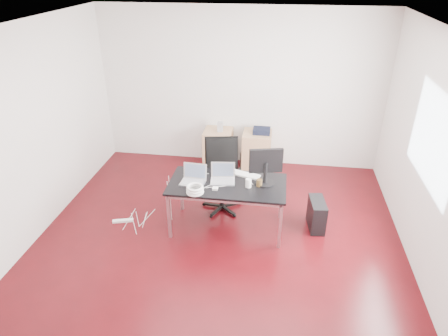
# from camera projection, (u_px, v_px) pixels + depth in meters

# --- Properties ---
(room_shell) EXTENTS (5.00, 5.00, 5.00)m
(room_shell) POSITION_uv_depth(u_px,v_px,m) (220.00, 149.00, 4.85)
(room_shell) COLOR #38060A
(room_shell) RESTS_ON ground
(desk) EXTENTS (1.60, 0.80, 0.73)m
(desk) POSITION_uv_depth(u_px,v_px,m) (227.00, 187.00, 5.47)
(desk) COLOR black
(desk) RESTS_ON ground
(office_chair) EXTENTS (0.56, 0.58, 1.08)m
(office_chair) POSITION_uv_depth(u_px,v_px,m) (222.00, 171.00, 6.01)
(office_chair) COLOR black
(office_chair) RESTS_ON ground
(filing_cabinet_left) EXTENTS (0.50, 0.50, 0.70)m
(filing_cabinet_left) POSITION_uv_depth(u_px,v_px,m) (218.00, 148.00, 7.34)
(filing_cabinet_left) COLOR #A87B54
(filing_cabinet_left) RESTS_ON ground
(filing_cabinet_right) EXTENTS (0.50, 0.50, 0.70)m
(filing_cabinet_right) POSITION_uv_depth(u_px,v_px,m) (257.00, 151.00, 7.24)
(filing_cabinet_right) COLOR #A87B54
(filing_cabinet_right) RESTS_ON ground
(pc_tower) EXTENTS (0.25, 0.47, 0.44)m
(pc_tower) POSITION_uv_depth(u_px,v_px,m) (317.00, 214.00, 5.68)
(pc_tower) COLOR black
(pc_tower) RESTS_ON ground
(wastebasket) EXTENTS (0.26, 0.26, 0.28)m
(wastebasket) POSITION_uv_depth(u_px,v_px,m) (247.00, 160.00, 7.38)
(wastebasket) COLOR black
(wastebasket) RESTS_ON ground
(power_strip) EXTENTS (0.30, 0.14, 0.04)m
(power_strip) POSITION_uv_depth(u_px,v_px,m) (123.00, 221.00, 5.89)
(power_strip) COLOR white
(power_strip) RESTS_ON ground
(laptop_left) EXTENTS (0.35, 0.28, 0.23)m
(laptop_left) POSITION_uv_depth(u_px,v_px,m) (194.00, 178.00, 5.47)
(laptop_left) COLOR silver
(laptop_left) RESTS_ON desk
(laptop_right) EXTENTS (0.36, 0.29, 0.23)m
(laptop_right) POSITION_uv_depth(u_px,v_px,m) (223.00, 177.00, 5.50)
(laptop_right) COLOR silver
(laptop_right) RESTS_ON desk
(monitor) EXTENTS (0.45, 0.26, 0.51)m
(monitor) POSITION_uv_depth(u_px,v_px,m) (266.00, 165.00, 5.33)
(monitor) COLOR black
(monitor) RESTS_ON desk
(keyboard) EXTENTS (0.46, 0.27, 0.02)m
(keyboard) POSITION_uv_depth(u_px,v_px,m) (244.00, 174.00, 5.65)
(keyboard) COLOR white
(keyboard) RESTS_ON desk
(cup_white) EXTENTS (0.09, 0.09, 0.12)m
(cup_white) POSITION_uv_depth(u_px,v_px,m) (248.00, 183.00, 5.34)
(cup_white) COLOR white
(cup_white) RESTS_ON desk
(cup_brown) EXTENTS (0.09, 0.09, 0.10)m
(cup_brown) POSITION_uv_depth(u_px,v_px,m) (259.00, 183.00, 5.36)
(cup_brown) COLOR #513B1B
(cup_brown) RESTS_ON desk
(cable_coil) EXTENTS (0.24, 0.24, 0.11)m
(cable_coil) POSITION_uv_depth(u_px,v_px,m) (195.00, 190.00, 5.20)
(cable_coil) COLOR white
(cable_coil) RESTS_ON desk
(power_adapter) EXTENTS (0.07, 0.07, 0.03)m
(power_adapter) POSITION_uv_depth(u_px,v_px,m) (215.00, 188.00, 5.30)
(power_adapter) COLOR white
(power_adapter) RESTS_ON desk
(speaker) EXTENTS (0.10, 0.09, 0.18)m
(speaker) POSITION_uv_depth(u_px,v_px,m) (220.00, 127.00, 7.10)
(speaker) COLOR #9E9E9E
(speaker) RESTS_ON filing_cabinet_left
(navy_garment) EXTENTS (0.30, 0.24, 0.09)m
(navy_garment) POSITION_uv_depth(u_px,v_px,m) (262.00, 131.00, 7.05)
(navy_garment) COLOR black
(navy_garment) RESTS_ON filing_cabinet_right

